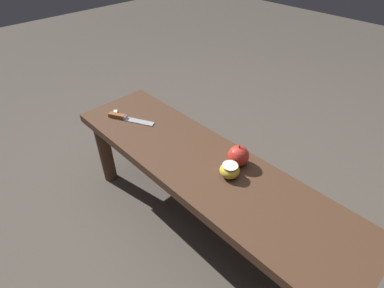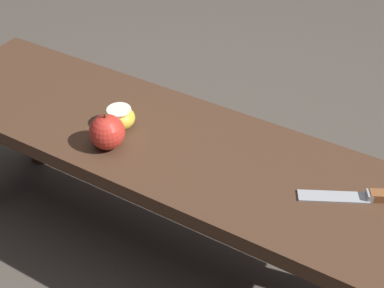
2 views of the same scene
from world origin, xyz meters
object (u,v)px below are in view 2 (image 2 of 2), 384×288
object	(u,v)px
knife	(372,196)
apple_whole	(107,132)
wooden_bench	(166,163)
apple_cut	(120,118)

from	to	relation	value
knife	apple_whole	bearing A→B (deg)	-13.69
wooden_bench	apple_cut	xyz separation A→B (m)	(0.12, 0.02, 0.11)
wooden_bench	knife	distance (m)	0.49
wooden_bench	apple_cut	bearing A→B (deg)	8.53
wooden_bench	apple_whole	world-z (taller)	apple_whole
knife	apple_cut	world-z (taller)	apple_cut
apple_cut	knife	bearing A→B (deg)	-173.76
knife	apple_whole	world-z (taller)	apple_whole
wooden_bench	apple_whole	xyz separation A→B (m)	(0.10, 0.09, 0.12)
wooden_bench	apple_cut	distance (m)	0.16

